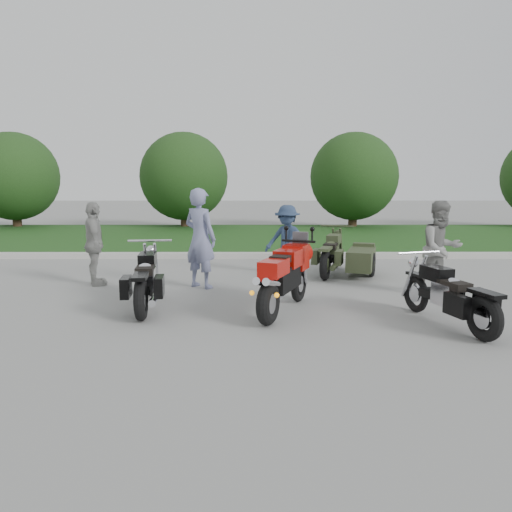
{
  "coord_description": "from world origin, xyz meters",
  "views": [
    {
      "loc": [
        -0.1,
        -7.28,
        2.15
      ],
      "look_at": [
        -0.07,
        1.31,
        0.8
      ],
      "focal_mm": 35.0,
      "sensor_mm": 36.0,
      "label": 1
    }
  ],
  "objects_px": {
    "cruiser_sidecar": "(348,258)",
    "person_stripe": "(200,238)",
    "person_denim": "(287,240)",
    "sportbike_red": "(284,276)",
    "cruiser_right": "(452,298)",
    "person_back": "(94,244)",
    "cruiser_left": "(146,282)",
    "person_grey": "(441,249)"
  },
  "relations": [
    {
      "from": "cruiser_left",
      "to": "cruiser_sidecar",
      "type": "distance_m",
      "value": 4.81
    },
    {
      "from": "cruiser_left",
      "to": "cruiser_sidecar",
      "type": "relative_size",
      "value": 1.05
    },
    {
      "from": "sportbike_red",
      "to": "person_back",
      "type": "distance_m",
      "value": 4.25
    },
    {
      "from": "person_grey",
      "to": "person_denim",
      "type": "xyz_separation_m",
      "value": [
        -2.68,
        1.97,
        -0.09
      ]
    },
    {
      "from": "cruiser_right",
      "to": "cruiser_sidecar",
      "type": "distance_m",
      "value": 3.95
    },
    {
      "from": "cruiser_right",
      "to": "person_back",
      "type": "height_order",
      "value": "person_back"
    },
    {
      "from": "person_grey",
      "to": "person_back",
      "type": "xyz_separation_m",
      "value": [
        -6.61,
        0.9,
        -0.03
      ]
    },
    {
      "from": "sportbike_red",
      "to": "person_denim",
      "type": "height_order",
      "value": "person_denim"
    },
    {
      "from": "person_grey",
      "to": "person_back",
      "type": "height_order",
      "value": "person_grey"
    },
    {
      "from": "cruiser_right",
      "to": "person_denim",
      "type": "xyz_separation_m",
      "value": [
        -2.13,
        3.94,
        0.36
      ]
    },
    {
      "from": "sportbike_red",
      "to": "person_stripe",
      "type": "xyz_separation_m",
      "value": [
        -1.53,
        1.9,
        0.37
      ]
    },
    {
      "from": "cruiser_sidecar",
      "to": "person_stripe",
      "type": "xyz_separation_m",
      "value": [
        -3.15,
        -1.22,
        0.58
      ]
    },
    {
      "from": "cruiser_sidecar",
      "to": "person_back",
      "type": "relative_size",
      "value": 1.28
    },
    {
      "from": "cruiser_left",
      "to": "person_denim",
      "type": "height_order",
      "value": "person_denim"
    },
    {
      "from": "sportbike_red",
      "to": "person_stripe",
      "type": "relative_size",
      "value": 1.06
    },
    {
      "from": "sportbike_red",
      "to": "cruiser_sidecar",
      "type": "xyz_separation_m",
      "value": [
        1.61,
        3.13,
        -0.21
      ]
    },
    {
      "from": "cruiser_right",
      "to": "person_stripe",
      "type": "distance_m",
      "value": 4.77
    },
    {
      "from": "person_grey",
      "to": "person_stripe",
      "type": "bearing_deg",
      "value": 154.72
    },
    {
      "from": "cruiser_left",
      "to": "cruiser_sidecar",
      "type": "xyz_separation_m",
      "value": [
        3.87,
        2.84,
        -0.04
      ]
    },
    {
      "from": "cruiser_right",
      "to": "person_back",
      "type": "distance_m",
      "value": 6.72
    },
    {
      "from": "sportbike_red",
      "to": "cruiser_left",
      "type": "bearing_deg",
      "value": -165.1
    },
    {
      "from": "person_grey",
      "to": "person_back",
      "type": "relative_size",
      "value": 1.04
    },
    {
      "from": "cruiser_left",
      "to": "person_back",
      "type": "relative_size",
      "value": 1.35
    },
    {
      "from": "sportbike_red",
      "to": "cruiser_left",
      "type": "xyz_separation_m",
      "value": [
        -2.26,
        0.28,
        -0.16
      ]
    },
    {
      "from": "cruiser_right",
      "to": "person_grey",
      "type": "xyz_separation_m",
      "value": [
        0.55,
        1.97,
        0.45
      ]
    },
    {
      "from": "cruiser_left",
      "to": "person_denim",
      "type": "relative_size",
      "value": 1.45
    },
    {
      "from": "sportbike_red",
      "to": "cruiser_right",
      "type": "bearing_deg",
      "value": 4.69
    },
    {
      "from": "person_stripe",
      "to": "person_denim",
      "type": "xyz_separation_m",
      "value": [
        1.79,
        1.29,
        -0.2
      ]
    },
    {
      "from": "cruiser_sidecar",
      "to": "person_stripe",
      "type": "relative_size",
      "value": 1.1
    },
    {
      "from": "cruiser_right",
      "to": "cruiser_sidecar",
      "type": "bearing_deg",
      "value": 84.79
    },
    {
      "from": "person_stripe",
      "to": "person_back",
      "type": "height_order",
      "value": "person_stripe"
    },
    {
      "from": "person_denim",
      "to": "person_grey",
      "type": "bearing_deg",
      "value": -14.11
    },
    {
      "from": "person_grey",
      "to": "sportbike_red",
      "type": "bearing_deg",
      "value": -174.0
    },
    {
      "from": "person_denim",
      "to": "sportbike_red",
      "type": "bearing_deg",
      "value": -72.35
    },
    {
      "from": "person_grey",
      "to": "person_back",
      "type": "distance_m",
      "value": 6.67
    },
    {
      "from": "cruiser_sidecar",
      "to": "person_denim",
      "type": "relative_size",
      "value": 1.38
    },
    {
      "from": "cruiser_sidecar",
      "to": "person_grey",
      "type": "bearing_deg",
      "value": -37.41
    },
    {
      "from": "person_back",
      "to": "cruiser_left",
      "type": "bearing_deg",
      "value": -165.27
    },
    {
      "from": "cruiser_left",
      "to": "person_denim",
      "type": "bearing_deg",
      "value": 43.03
    },
    {
      "from": "sportbike_red",
      "to": "cruiser_left",
      "type": "height_order",
      "value": "sportbike_red"
    },
    {
      "from": "cruiser_left",
      "to": "person_denim",
      "type": "distance_m",
      "value": 3.86
    },
    {
      "from": "person_stripe",
      "to": "person_denim",
      "type": "distance_m",
      "value": 2.21
    }
  ]
}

